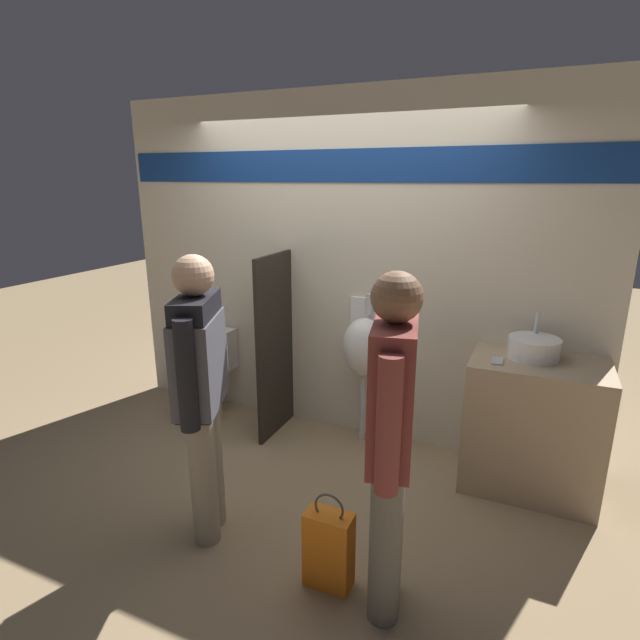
{
  "coord_description": "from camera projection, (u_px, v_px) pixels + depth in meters",
  "views": [
    {
      "loc": [
        1.42,
        -3.05,
        2.06
      ],
      "look_at": [
        0.0,
        0.17,
        1.05
      ],
      "focal_mm": 28.0,
      "sensor_mm": 36.0,
      "label": 1
    }
  ],
  "objects": [
    {
      "name": "ground_plane",
      "position": [
        311.0,
        458.0,
        3.8
      ],
      "size": [
        16.0,
        16.0,
        0.0
      ],
      "primitive_type": "plane",
      "color": "#997F5B"
    },
    {
      "name": "toilet",
      "position": [
        204.0,
        382.0,
        4.41
      ],
      "size": [
        0.39,
        0.55,
        0.91
      ],
      "color": "white",
      "rests_on": "ground_plane"
    },
    {
      "name": "urinal_near_counter",
      "position": [
        365.0,
        347.0,
        3.86
      ],
      "size": [
        0.35,
        0.29,
        1.2
      ],
      "color": "silver",
      "rests_on": "ground_plane"
    },
    {
      "name": "sink_basin",
      "position": [
        534.0,
        348.0,
        3.26
      ],
      "size": [
        0.33,
        0.33,
        0.28
      ],
      "color": "white",
      "rests_on": "sink_counter"
    },
    {
      "name": "display_wall",
      "position": [
        342.0,
        268.0,
        3.95
      ],
      "size": [
        3.97,
        0.07,
        2.7
      ],
      "color": "beige",
      "rests_on": "ground_plane"
    },
    {
      "name": "shopping_bag",
      "position": [
        329.0,
        549.0,
        2.57
      ],
      "size": [
        0.25,
        0.13,
        0.54
      ],
      "color": "orange",
      "rests_on": "ground_plane"
    },
    {
      "name": "cell_phone",
      "position": [
        498.0,
        361.0,
        3.21
      ],
      "size": [
        0.07,
        0.14,
        0.01
      ],
      "color": "#B7B7BC",
      "rests_on": "sink_counter"
    },
    {
      "name": "person_with_lanyard",
      "position": [
        391.0,
        436.0,
        2.25
      ],
      "size": [
        0.27,
        0.58,
        1.69
      ],
      "rotation": [
        0.0,
        0.0,
        1.79
      ],
      "color": "#666056",
      "rests_on": "ground_plane"
    },
    {
      "name": "person_in_vest",
      "position": [
        201.0,
        381.0,
        2.76
      ],
      "size": [
        0.37,
        0.55,
        1.68
      ],
      "rotation": [
        0.0,
        0.0,
        1.97
      ],
      "color": "gray",
      "rests_on": "ground_plane"
    },
    {
      "name": "divider_near_counter",
      "position": [
        275.0,
        346.0,
        4.03
      ],
      "size": [
        0.03,
        0.56,
        1.49
      ],
      "color": "#28231E",
      "rests_on": "ground_plane"
    },
    {
      "name": "sink_counter",
      "position": [
        533.0,
        426.0,
        3.34
      ],
      "size": [
        0.85,
        0.57,
        0.91
      ],
      "color": "tan",
      "rests_on": "ground_plane"
    }
  ]
}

